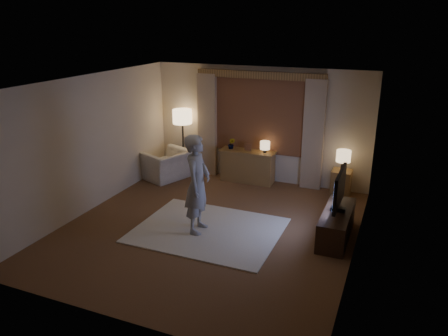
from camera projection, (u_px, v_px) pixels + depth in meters
The scene contains 13 objects.
room at pixel (221, 149), 7.87m from camera, with size 5.04×5.54×2.64m.
rug at pixel (208, 230), 7.76m from camera, with size 2.50×2.00×0.02m, color beige.
sideboard at pixel (248, 167), 10.00m from camera, with size 1.20×0.40×0.70m, color brown.
picture_frame at pixel (248, 148), 9.85m from camera, with size 0.16×0.02×0.20m, color brown.
plant at pixel (231, 144), 9.98m from camera, with size 0.17×0.13×0.30m, color #999999.
table_lamp_sideboard at pixel (265, 146), 9.68m from camera, with size 0.22×0.22×0.30m.
floor_lamp at pixel (182, 120), 10.29m from camera, with size 0.45×0.45×1.55m.
armchair at pixel (167, 165), 10.21m from camera, with size 1.02×0.89×0.66m, color beige.
side_table at pixel (341, 183), 9.21m from camera, with size 0.40×0.40×0.56m, color brown.
table_lamp_side at pixel (344, 157), 9.02m from camera, with size 0.30×0.30×0.44m.
tv_stand at pixel (336, 224), 7.43m from camera, with size 0.45×1.40×0.50m, color black.
tv at pixel (340, 189), 7.22m from camera, with size 0.24×0.99×0.71m.
person at pixel (197, 184), 7.45m from camera, with size 0.64×0.42×1.74m, color #A29D95.
Camera 1 is at (2.96, -6.45, 3.57)m, focal length 35.00 mm.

